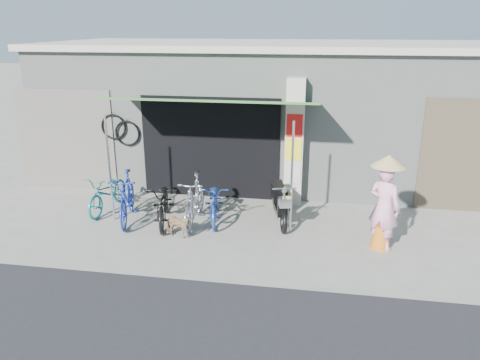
% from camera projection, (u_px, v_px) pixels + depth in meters
% --- Properties ---
extents(ground, '(80.00, 80.00, 0.00)m').
position_uv_depth(ground, '(242.00, 244.00, 9.24)').
color(ground, gray).
rests_on(ground, ground).
extents(bicycle_shop, '(12.30, 5.30, 3.66)m').
position_uv_depth(bicycle_shop, '(270.00, 108.00, 13.42)').
color(bicycle_shop, '#979C94').
rests_on(bicycle_shop, ground).
extents(shop_pillar, '(0.42, 0.44, 3.00)m').
position_uv_depth(shop_pillar, '(294.00, 143.00, 10.92)').
color(shop_pillar, beige).
rests_on(shop_pillar, ground).
extents(awning, '(4.60, 1.88, 2.72)m').
position_uv_depth(awning, '(213.00, 103.00, 10.10)').
color(awning, '#305E2A').
rests_on(awning, ground).
extents(neighbour_right, '(2.60, 0.06, 2.60)m').
position_uv_depth(neighbour_right, '(480.00, 157.00, 10.48)').
color(neighbour_right, brown).
rests_on(neighbour_right, ground).
extents(neighbour_left, '(2.60, 0.06, 2.60)m').
position_uv_depth(neighbour_left, '(66.00, 140.00, 12.02)').
color(neighbour_left, '#6B665B').
rests_on(neighbour_left, ground).
extents(bike_teal, '(0.70, 1.73, 0.89)m').
position_uv_depth(bike_teal, '(108.00, 192.00, 10.78)').
color(bike_teal, teal).
rests_on(bike_teal, ground).
extents(bike_blue, '(0.93, 1.87, 1.08)m').
position_uv_depth(bike_blue, '(127.00, 197.00, 10.19)').
color(bike_blue, '#22399F').
rests_on(bike_blue, ground).
extents(bike_black, '(1.04, 1.89, 0.94)m').
position_uv_depth(bike_black, '(164.00, 202.00, 10.10)').
color(bike_black, black).
rests_on(bike_black, ground).
extents(bike_silver, '(0.58, 1.83, 1.09)m').
position_uv_depth(bike_silver, '(195.00, 200.00, 10.02)').
color(bike_silver, silver).
rests_on(bike_silver, ground).
extents(bike_navy, '(0.90, 1.78, 0.89)m').
position_uv_depth(bike_navy, '(215.00, 201.00, 10.25)').
color(bike_navy, '#2343A0').
rests_on(bike_navy, ground).
extents(street_dog, '(0.69, 0.45, 0.54)m').
position_uv_depth(street_dog, '(177.00, 225.00, 9.45)').
color(street_dog, tan).
rests_on(street_dog, ground).
extents(moped, '(0.63, 1.73, 0.99)m').
position_uv_depth(moped, '(279.00, 201.00, 10.22)').
color(moped, black).
rests_on(moped, ground).
extents(nun, '(0.74, 0.68, 1.87)m').
position_uv_depth(nun, '(384.00, 204.00, 8.81)').
color(nun, '#EDA0C2').
rests_on(nun, ground).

